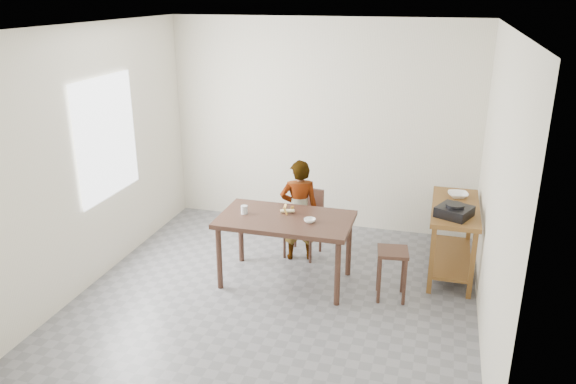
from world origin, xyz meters
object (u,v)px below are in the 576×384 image
(prep_counter, at_px, (452,239))
(child, at_px, (299,210))
(dining_table, at_px, (285,250))
(stool, at_px, (391,274))
(dining_chair, at_px, (303,224))

(prep_counter, bearing_deg, child, -176.10)
(child, bearing_deg, dining_table, 71.51)
(prep_counter, xyz_separation_m, stool, (-0.58, -0.74, -0.13))
(dining_table, distance_m, child, 0.63)
(prep_counter, height_order, stool, prep_counter)
(dining_table, xyz_separation_m, dining_chair, (0.02, 0.68, 0.02))
(dining_table, height_order, dining_chair, dining_chair)
(dining_chair, height_order, stool, dining_chair)
(child, xyz_separation_m, stool, (1.14, -0.63, -0.34))
(dining_table, relative_size, prep_counter, 1.17)
(child, xyz_separation_m, dining_chair, (0.02, 0.10, -0.21))
(prep_counter, bearing_deg, dining_chair, -179.30)
(dining_table, xyz_separation_m, prep_counter, (1.72, 0.70, 0.03))
(child, distance_m, stool, 1.34)
(prep_counter, distance_m, child, 1.74)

